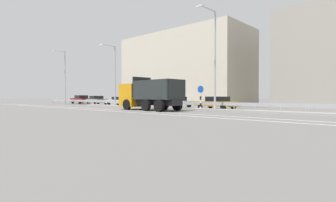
{
  "coord_description": "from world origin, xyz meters",
  "views": [
    {
      "loc": [
        15.94,
        -17.95,
        1.33
      ],
      "look_at": [
        -1.44,
        1.17,
        0.88
      ],
      "focal_mm": 28.0,
      "sensor_mm": 36.0,
      "label": 1
    }
  ],
  "objects": [
    {
      "name": "parked_car_0",
      "position": [
        -27.49,
        6.45,
        0.77
      ],
      "size": [
        4.81,
        2.2,
        1.53
      ],
      "rotation": [
        0.0,
        0.0,
        1.51
      ],
      "color": "maroon",
      "rests_on": "ground_plane"
    },
    {
      "name": "parked_car_4",
      "position": [
        -4.83,
        6.51,
        0.66
      ],
      "size": [
        3.91,
        2.09,
        1.29
      ],
      "rotation": [
        0.0,
        0.0,
        1.58
      ],
      "color": "silver",
      "rests_on": "ground_plane"
    },
    {
      "name": "street_lamp_1",
      "position": [
        -12.31,
        2.6,
        4.5
      ],
      "size": [
        0.72,
        2.36,
        8.01
      ],
      "color": "#ADADB2",
      "rests_on": "ground_plane"
    },
    {
      "name": "background_building_0",
      "position": [
        -12.51,
        17.61,
        5.95
      ],
      "size": [
        22.28,
        9.98,
        11.9
      ],
      "primitive_type": "cube",
      "color": "beige",
      "rests_on": "ground_plane"
    },
    {
      "name": "parked_car_1",
      "position": [
        -21.92,
        6.15,
        0.72
      ],
      "size": [
        4.1,
        2.27,
        1.43
      ],
      "rotation": [
        0.0,
        0.0,
        -1.66
      ],
      "color": "gray",
      "rests_on": "ground_plane"
    },
    {
      "name": "street_lamp_0",
      "position": [
        -25.86,
        2.54,
        4.9
      ],
      "size": [
        0.71,
        1.92,
        8.9
      ],
      "color": "#ADADB2",
      "rests_on": "ground_plane"
    },
    {
      "name": "median_island",
      "position": [
        0.0,
        2.85,
        0.09
      ],
      "size": [
        37.16,
        1.1,
        0.18
      ],
      "primitive_type": "cube",
      "color": "gray",
      "rests_on": "ground_plane"
    },
    {
      "name": "parked_car_3",
      "position": [
        -9.99,
        6.03,
        0.63
      ],
      "size": [
        3.91,
        1.97,
        1.19
      ],
      "rotation": [
        0.0,
        0.0,
        1.58
      ],
      "color": "navy",
      "rests_on": "ground_plane"
    },
    {
      "name": "ground_plane",
      "position": [
        0.0,
        0.0,
        0.0
      ],
      "size": [
        320.0,
        320.0,
        0.0
      ],
      "primitive_type": "plane",
      "color": "#605E5B"
    },
    {
      "name": "median_road_sign",
      "position": [
        1.29,
        2.85,
        1.27
      ],
      "size": [
        0.75,
        0.16,
        2.4
      ],
      "color": "white",
      "rests_on": "ground_plane"
    },
    {
      "name": "lane_strip_0",
      "position": [
        -2.2,
        -2.3,
        0.0
      ],
      "size": [
        67.57,
        0.16,
        0.01
      ],
      "primitive_type": "cube",
      "color": "silver",
      "rests_on": "ground_plane"
    },
    {
      "name": "lane_strip_1",
      "position": [
        -2.2,
        -3.96,
        0.0
      ],
      "size": [
        67.57,
        0.16,
        0.01
      ],
      "primitive_type": "cube",
      "color": "silver",
      "rests_on": "ground_plane"
    },
    {
      "name": "street_lamp_2",
      "position": [
        2.78,
        2.84,
        5.21
      ],
      "size": [
        0.71,
        2.57,
        9.36
      ],
      "color": "#ADADB2",
      "rests_on": "ground_plane"
    },
    {
      "name": "parked_car_5",
      "position": [
        1.06,
        6.13,
        0.68
      ],
      "size": [
        4.95,
        2.3,
        1.32
      ],
      "rotation": [
        0.0,
        0.0,
        1.49
      ],
      "color": "#B27A14",
      "rests_on": "ground_plane"
    },
    {
      "name": "parked_car_2",
      "position": [
        -15.91,
        6.27,
        0.66
      ],
      "size": [
        4.74,
        2.04,
        1.28
      ],
      "rotation": [
        0.0,
        0.0,
        1.6
      ],
      "color": "silver",
      "rests_on": "ground_plane"
    },
    {
      "name": "median_guardrail",
      "position": [
        0.0,
        4.11,
        0.57
      ],
      "size": [
        67.57,
        0.09,
        0.78
      ],
      "color": "#9EA0A5",
      "rests_on": "ground_plane"
    },
    {
      "name": "dump_truck",
      "position": [
        -3.21,
        -0.45,
        1.29
      ],
      "size": [
        7.35,
        2.9,
        3.24
      ],
      "rotation": [
        0.0,
        0.0,
        1.52
      ],
      "color": "orange",
      "rests_on": "ground_plane"
    }
  ]
}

